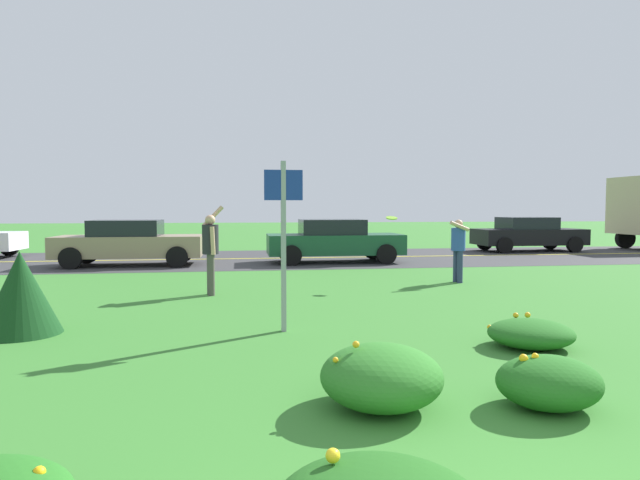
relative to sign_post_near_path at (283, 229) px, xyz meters
The scene contains 14 objects.
ground_plane 3.19m from the sign_post_near_path, 69.44° to the left, with size 120.00×120.00×0.00m, color #387A2D.
highway_strip 11.80m from the sign_post_near_path, 85.16° to the left, with size 120.00×7.68×0.01m, color #38383A.
highway_center_stripe 11.80m from the sign_post_near_path, 85.16° to the left, with size 120.00×0.16×0.00m, color yellow.
daylily_clump_mid_center 3.47m from the sign_post_near_path, 78.74° to the right, with size 1.12×1.11×0.63m.
daylily_clump_near_camera 4.22m from the sign_post_near_path, 57.98° to the right, with size 0.95×0.82×0.50m.
daylily_clump_front_right 3.67m from the sign_post_near_path, 24.09° to the right, with size 1.12×1.01×0.40m.
sign_post_near_path is the anchor object (origin of this frame).
evergreen_shrub_side 3.88m from the sign_post_near_path, behind, with size 1.10×1.10×1.20m, color #143D19.
person_thrower_dark_shirt 3.79m from the sign_post_near_path, 109.30° to the left, with size 0.48×0.54×1.88m.
person_catcher_blue_shirt 6.58m from the sign_post_near_path, 44.83° to the left, with size 0.53×0.55×1.54m.
frisbee_lime 5.06m from the sign_post_near_path, 55.88° to the left, with size 0.26×0.26×0.09m.
car_tan_center_left 10.78m from the sign_post_near_path, 112.59° to the left, with size 4.50×2.00×1.45m.
car_dark_green_center_right 10.27m from the sign_post_near_path, 75.92° to the left, with size 4.50×2.00×1.45m.
car_black_rightmost 17.65m from the sign_post_near_path, 49.37° to the left, with size 4.50×2.00×1.45m.
Camera 1 is at (-1.61, -1.43, 1.81)m, focal length 30.10 mm.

